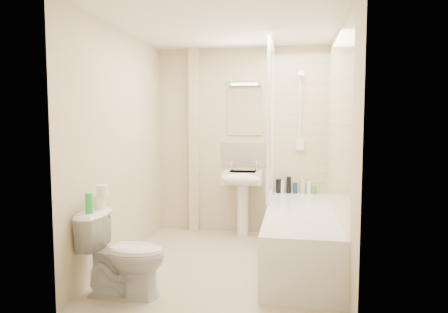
# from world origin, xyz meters

# --- Properties ---
(floor) EXTENTS (2.50, 2.50, 0.00)m
(floor) POSITION_xyz_m (0.00, 0.00, 0.00)
(floor) COLOR beige
(floor) RESTS_ON ground
(wall_back) EXTENTS (2.20, 0.02, 2.40)m
(wall_back) POSITION_xyz_m (0.00, 1.25, 1.20)
(wall_back) COLOR beige
(wall_back) RESTS_ON ground
(wall_left) EXTENTS (0.02, 2.50, 2.40)m
(wall_left) POSITION_xyz_m (-1.10, 0.00, 1.20)
(wall_left) COLOR beige
(wall_left) RESTS_ON ground
(wall_right) EXTENTS (0.02, 2.50, 2.40)m
(wall_right) POSITION_xyz_m (1.10, 0.00, 1.20)
(wall_right) COLOR beige
(wall_right) RESTS_ON ground
(ceiling) EXTENTS (2.20, 2.50, 0.02)m
(ceiling) POSITION_xyz_m (0.00, 0.00, 2.40)
(ceiling) COLOR white
(ceiling) RESTS_ON wall_back
(tile_back) EXTENTS (0.70, 0.01, 1.75)m
(tile_back) POSITION_xyz_m (0.75, 1.24, 1.42)
(tile_back) COLOR beige
(tile_back) RESTS_ON wall_back
(tile_right) EXTENTS (0.01, 2.10, 1.75)m
(tile_right) POSITION_xyz_m (1.09, 0.20, 1.42)
(tile_right) COLOR beige
(tile_right) RESTS_ON wall_right
(pipe_boxing) EXTENTS (0.12, 0.12, 2.40)m
(pipe_boxing) POSITION_xyz_m (-0.62, 1.19, 1.20)
(pipe_boxing) COLOR beige
(pipe_boxing) RESTS_ON ground
(splashback) EXTENTS (0.60, 0.02, 0.30)m
(splashback) POSITION_xyz_m (0.04, 1.24, 1.03)
(splashback) COLOR beige
(splashback) RESTS_ON wall_back
(mirror) EXTENTS (0.46, 0.01, 0.60)m
(mirror) POSITION_xyz_m (0.04, 1.24, 1.58)
(mirror) COLOR white
(mirror) RESTS_ON wall_back
(strip_light) EXTENTS (0.42, 0.07, 0.07)m
(strip_light) POSITION_xyz_m (0.04, 1.22, 1.95)
(strip_light) COLOR silver
(strip_light) RESTS_ON wall_back
(bathtub) EXTENTS (0.70, 2.10, 0.55)m
(bathtub) POSITION_xyz_m (0.75, 0.20, 0.29)
(bathtub) COLOR white
(bathtub) RESTS_ON ground
(shower_screen) EXTENTS (0.04, 0.92, 1.80)m
(shower_screen) POSITION_xyz_m (0.40, 0.80, 1.45)
(shower_screen) COLOR white
(shower_screen) RESTS_ON bathtub
(shower_fixture) EXTENTS (0.10, 0.16, 0.99)m
(shower_fixture) POSITION_xyz_m (0.75, 1.19, 1.55)
(shower_fixture) COLOR white
(shower_fixture) RESTS_ON wall_back
(pedestal_sink) EXTENTS (0.49, 0.46, 0.95)m
(pedestal_sink) POSITION_xyz_m (0.04, 1.01, 0.66)
(pedestal_sink) COLOR white
(pedestal_sink) RESTS_ON ground
(bottle_black_a) EXTENTS (0.07, 0.07, 0.18)m
(bottle_black_a) POSITION_xyz_m (0.49, 1.16, 0.64)
(bottle_black_a) COLOR black
(bottle_black_a) RESTS_ON bathtub
(bottle_white_a) EXTENTS (0.05, 0.05, 0.15)m
(bottle_white_a) POSITION_xyz_m (0.54, 1.16, 0.63)
(bottle_white_a) COLOR white
(bottle_white_a) RESTS_ON bathtub
(bottle_black_b) EXTENTS (0.06, 0.06, 0.21)m
(bottle_black_b) POSITION_xyz_m (0.62, 1.16, 0.65)
(bottle_black_b) COLOR black
(bottle_black_b) RESTS_ON bathtub
(bottle_blue) EXTENTS (0.05, 0.05, 0.13)m
(bottle_blue) POSITION_xyz_m (0.70, 1.16, 0.62)
(bottle_blue) COLOR navy
(bottle_blue) RESTS_ON bathtub
(bottle_cream) EXTENTS (0.06, 0.06, 0.18)m
(bottle_cream) POSITION_xyz_m (0.79, 1.16, 0.64)
(bottle_cream) COLOR beige
(bottle_cream) RESTS_ON bathtub
(bottle_white_b) EXTENTS (0.06, 0.06, 0.15)m
(bottle_white_b) POSITION_xyz_m (0.87, 1.16, 0.63)
(bottle_white_b) COLOR white
(bottle_white_b) RESTS_ON bathtub
(bottle_green) EXTENTS (0.06, 0.06, 0.10)m
(bottle_green) POSITION_xyz_m (0.93, 1.16, 0.60)
(bottle_green) COLOR green
(bottle_green) RESTS_ON bathtub
(toilet) EXTENTS (0.41, 0.70, 0.71)m
(toilet) POSITION_xyz_m (-0.72, -0.85, 0.35)
(toilet) COLOR white
(toilet) RESTS_ON ground
(toilet_roll_lower) EXTENTS (0.10, 0.10, 0.11)m
(toilet_roll_lower) POSITION_xyz_m (-0.97, -0.76, 0.76)
(toilet_roll_lower) COLOR white
(toilet_roll_lower) RESTS_ON toilet
(toilet_roll_upper) EXTENTS (0.10, 0.10, 0.10)m
(toilet_roll_upper) POSITION_xyz_m (-0.95, -0.76, 0.87)
(toilet_roll_upper) COLOR white
(toilet_roll_upper) RESTS_ON toilet_roll_lower
(green_bottle) EXTENTS (0.06, 0.06, 0.17)m
(green_bottle) POSITION_xyz_m (-0.97, -0.95, 0.79)
(green_bottle) COLOR green
(green_bottle) RESTS_ON toilet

